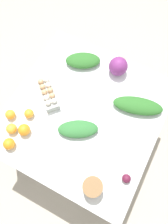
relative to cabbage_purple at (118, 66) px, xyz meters
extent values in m
plane|color=#B2A899|center=(-0.42, 0.07, -0.78)|extent=(8.00, 8.00, 0.00)
cube|color=silver|center=(-0.42, 0.07, -0.09)|extent=(1.10, 1.06, 0.03)
cylinder|color=brown|center=(-0.91, -0.40, -0.44)|extent=(0.06, 0.06, 0.67)
cylinder|color=brown|center=(0.07, -0.40, -0.44)|extent=(0.06, 0.06, 0.67)
cylinder|color=brown|center=(-0.91, 0.54, -0.44)|extent=(0.06, 0.06, 0.67)
cylinder|color=brown|center=(0.07, 0.54, -0.44)|extent=(0.06, 0.06, 0.67)
sphere|color=#7A2D75|center=(0.00, 0.00, 0.00)|extent=(0.14, 0.14, 0.14)
cube|color=#A8A8A3|center=(-0.42, 0.36, -0.04)|extent=(0.25, 0.26, 0.06)
sphere|color=tan|center=(-0.38, 0.44, 0.00)|extent=(0.04, 0.04, 0.04)
sphere|color=tan|center=(-0.41, 0.41, 0.00)|extent=(0.04, 0.04, 0.04)
sphere|color=tan|center=(-0.44, 0.38, 0.00)|extent=(0.04, 0.04, 0.04)
sphere|color=white|center=(-0.47, 0.34, 0.00)|extent=(0.04, 0.04, 0.04)
sphere|color=white|center=(-0.50, 0.31, 0.00)|extent=(0.04, 0.04, 0.04)
sphere|color=white|center=(-0.34, 0.41, 0.00)|extent=(0.04, 0.04, 0.04)
sphere|color=white|center=(-0.37, 0.38, 0.00)|extent=(0.04, 0.04, 0.04)
sphere|color=tan|center=(-0.40, 0.35, 0.00)|extent=(0.04, 0.04, 0.04)
sphere|color=tan|center=(-0.43, 0.31, 0.00)|extent=(0.04, 0.04, 0.04)
sphere|color=white|center=(-0.46, 0.28, 0.00)|extent=(0.04, 0.04, 0.04)
cylinder|color=olive|center=(-0.85, -0.21, -0.01)|extent=(0.12, 0.12, 0.12)
ellipsoid|color=#337538|center=(-0.56, 0.04, -0.04)|extent=(0.24, 0.30, 0.07)
ellipsoid|color=#2D6B28|center=(-0.21, -0.25, -0.03)|extent=(0.23, 0.38, 0.08)
ellipsoid|color=#2D6B28|center=(-0.06, 0.27, -0.03)|extent=(0.25, 0.30, 0.07)
sphere|color=#5B1933|center=(-0.70, -0.38, -0.04)|extent=(0.06, 0.06, 0.06)
sphere|color=#F9A833|center=(-0.76, 0.44, -0.03)|extent=(0.07, 0.07, 0.07)
sphere|color=orange|center=(-0.86, 0.40, -0.03)|extent=(0.08, 0.08, 0.08)
sphere|color=orange|center=(-0.68, 0.51, -0.04)|extent=(0.07, 0.07, 0.07)
sphere|color=orange|center=(-0.61, 0.40, -0.04)|extent=(0.07, 0.07, 0.07)
sphere|color=orange|center=(-0.73, 0.36, -0.03)|extent=(0.08, 0.08, 0.08)
camera|label=1|loc=(-0.91, -0.19, 1.39)|focal=35.00mm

